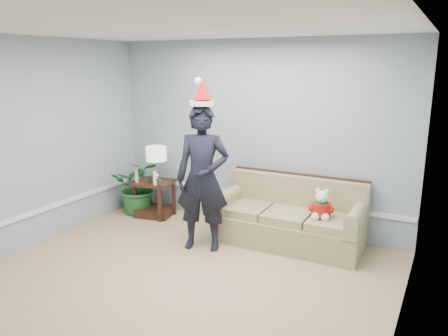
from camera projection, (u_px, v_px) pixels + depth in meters
room_shell at (146, 173)px, 4.13m from camera, size 4.54×5.04×2.74m
wainscot_trim at (134, 209)px, 5.89m from camera, size 4.49×4.99×0.06m
sofa at (290, 220)px, 5.84m from camera, size 1.92×0.86×0.89m
side_table at (155, 202)px, 6.90m from camera, size 0.68×0.60×0.57m
table_lamp at (156, 155)px, 6.65m from camera, size 0.32×0.32×0.56m
candle_pair at (146, 177)px, 6.66m from camera, size 0.40×0.05×0.22m
houseplant at (139, 186)px, 6.96m from camera, size 1.03×0.99×0.89m
man at (203, 179)px, 5.54m from camera, size 0.79×0.64×1.87m
santa_hat at (202, 93)px, 5.30m from camera, size 0.41×0.43×0.35m
teddy_bear at (321, 207)px, 5.45m from camera, size 0.28×0.29×0.38m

